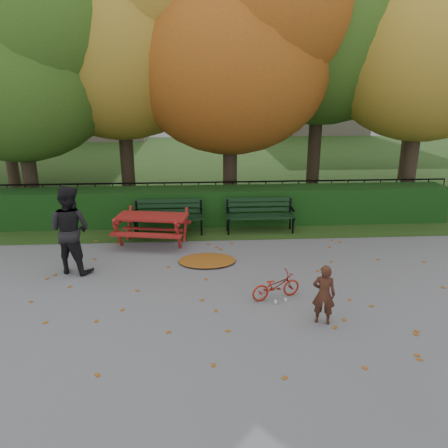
{
  "coord_description": "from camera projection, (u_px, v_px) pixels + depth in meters",
  "views": [
    {
      "loc": [
        -0.55,
        -7.31,
        3.8
      ],
      "look_at": [
        -0.0,
        1.29,
        1.0
      ],
      "focal_mm": 35.0,
      "sensor_mm": 36.0,
      "label": 1
    }
  ],
  "objects": [
    {
      "name": "ground",
      "position": [
        228.0,
        296.0,
        8.15
      ],
      "size": [
        90.0,
        90.0,
        0.0
      ],
      "primitive_type": "plane",
      "color": "slate",
      "rests_on": "ground"
    },
    {
      "name": "grass_strip",
      "position": [
        208.0,
        164.0,
        21.44
      ],
      "size": [
        90.0,
        90.0,
        0.0
      ],
      "primitive_type": "plane",
      "color": "#213415",
      "rests_on": "ground"
    },
    {
      "name": "building_left",
      "position": [
        71.0,
        26.0,
        29.96
      ],
      "size": [
        10.0,
        7.0,
        15.0
      ],
      "primitive_type": "cube",
      "color": "tan",
      "rests_on": "ground"
    },
    {
      "name": "building_right",
      "position": [
        306.0,
        52.0,
        33.35
      ],
      "size": [
        9.0,
        6.0,
        12.0
      ],
      "primitive_type": "cube",
      "color": "tan",
      "rests_on": "ground"
    },
    {
      "name": "hedge",
      "position": [
        217.0,
        206.0,
        12.27
      ],
      "size": [
        13.0,
        0.9,
        1.0
      ],
      "primitive_type": "cube",
      "color": "black",
      "rests_on": "ground"
    },
    {
      "name": "iron_fence",
      "position": [
        216.0,
        197.0,
        13.01
      ],
      "size": [
        14.0,
        0.04,
        1.02
      ],
      "color": "black",
      "rests_on": "ground"
    },
    {
      "name": "tree_a",
      "position": [
        22.0,
        54.0,
        11.73
      ],
      "size": [
        5.88,
        5.6,
        7.48
      ],
      "color": "black",
      "rests_on": "ground"
    },
    {
      "name": "tree_b",
      "position": [
        129.0,
        25.0,
        12.73
      ],
      "size": [
        6.72,
        6.4,
        8.79
      ],
      "color": "black",
      "rests_on": "ground"
    },
    {
      "name": "tree_c",
      "position": [
        243.0,
        45.0,
        12.37
      ],
      "size": [
        6.3,
        6.0,
        8.0
      ],
      "color": "black",
      "rests_on": "ground"
    },
    {
      "name": "tree_d",
      "position": [
        338.0,
        8.0,
        13.39
      ],
      "size": [
        7.14,
        6.8,
        9.58
      ],
      "color": "black",
      "rests_on": "ground"
    },
    {
      "name": "tree_e",
      "position": [
        442.0,
        35.0,
        12.45
      ],
      "size": [
        6.09,
        5.8,
        8.16
      ],
      "color": "black",
      "rests_on": "ground"
    },
    {
      "name": "tree_g",
      "position": [
        433.0,
        38.0,
        16.25
      ],
      "size": [
        6.3,
        6.0,
        8.55
      ],
      "color": "black",
      "rests_on": "ground"
    },
    {
      "name": "bench_left",
      "position": [
        169.0,
        214.0,
        11.42
      ],
      "size": [
        1.8,
        0.57,
        0.88
      ],
      "color": "black",
      "rests_on": "ground"
    },
    {
      "name": "bench_right",
      "position": [
        260.0,
        212.0,
        11.57
      ],
      "size": [
        1.8,
        0.57,
        0.88
      ],
      "color": "black",
      "rests_on": "ground"
    },
    {
      "name": "picnic_table",
      "position": [
        152.0,
        222.0,
        10.65
      ],
      "size": [
        1.91,
        1.65,
        0.82
      ],
      "rotation": [
        0.0,
        0.0,
        -0.18
      ],
      "color": "maroon",
      "rests_on": "ground"
    },
    {
      "name": "leaf_pile",
      "position": [
        207.0,
        260.0,
        9.67
      ],
      "size": [
        1.49,
        1.24,
        0.09
      ],
      "primitive_type": "ellipsoid",
      "rotation": [
        0.0,
        0.0,
        -0.33
      ],
      "color": "brown",
      "rests_on": "ground"
    },
    {
      "name": "leaf_scatter",
      "position": [
        227.0,
        289.0,
        8.43
      ],
      "size": [
        9.0,
        5.7,
        0.01
      ],
      "primitive_type": null,
      "color": "brown",
      "rests_on": "ground"
    },
    {
      "name": "child",
      "position": [
        324.0,
        294.0,
        7.11
      ],
      "size": [
        0.43,
        0.35,
        1.03
      ],
      "primitive_type": "imported",
      "rotation": [
        0.0,
        0.0,
        2.82
      ],
      "color": "#3C1E13",
      "rests_on": "ground"
    },
    {
      "name": "adult",
      "position": [
        70.0,
        230.0,
        8.96
      ],
      "size": [
        1.08,
        0.96,
        1.84
      ],
      "primitive_type": "imported",
      "rotation": [
        0.0,
        0.0,
        2.79
      ],
      "color": "black",
      "rests_on": "ground"
    },
    {
      "name": "bicycle",
      "position": [
        276.0,
        286.0,
        8.0
      ],
      "size": [
        1.01,
        0.61,
        0.5
      ],
      "primitive_type": "imported",
      "rotation": [
        0.0,
        0.0,
        1.88
      ],
      "color": "maroon",
      "rests_on": "ground"
    }
  ]
}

